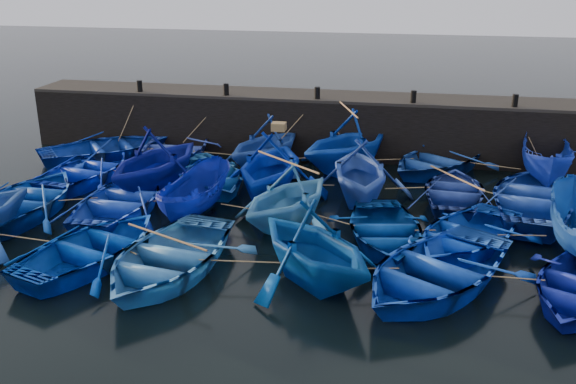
% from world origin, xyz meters
% --- Properties ---
extents(ground, '(120.00, 120.00, 0.00)m').
position_xyz_m(ground, '(0.00, 0.00, 0.00)').
color(ground, black).
rests_on(ground, ground).
extents(quay_wall, '(26.00, 2.50, 2.50)m').
position_xyz_m(quay_wall, '(0.00, 10.50, 1.25)').
color(quay_wall, black).
rests_on(quay_wall, ground).
extents(quay_top, '(26.00, 2.50, 0.12)m').
position_xyz_m(quay_top, '(0.00, 10.50, 2.56)').
color(quay_top, black).
rests_on(quay_top, quay_wall).
extents(bollard_0, '(0.24, 0.24, 0.50)m').
position_xyz_m(bollard_0, '(-8.00, 9.60, 2.87)').
color(bollard_0, black).
rests_on(bollard_0, quay_top).
extents(bollard_1, '(0.24, 0.24, 0.50)m').
position_xyz_m(bollard_1, '(-4.00, 9.60, 2.87)').
color(bollard_1, black).
rests_on(bollard_1, quay_top).
extents(bollard_2, '(0.24, 0.24, 0.50)m').
position_xyz_m(bollard_2, '(0.00, 9.60, 2.87)').
color(bollard_2, black).
rests_on(bollard_2, quay_top).
extents(bollard_3, '(0.24, 0.24, 0.50)m').
position_xyz_m(bollard_3, '(4.00, 9.60, 2.87)').
color(bollard_3, black).
rests_on(bollard_3, quay_top).
extents(bollard_4, '(0.24, 0.24, 0.50)m').
position_xyz_m(bollard_4, '(8.00, 9.60, 2.87)').
color(bollard_4, black).
rests_on(bollard_4, quay_top).
extents(boat_0, '(6.77, 6.56, 1.14)m').
position_xyz_m(boat_0, '(-8.79, 7.44, 0.57)').
color(boat_0, navy).
rests_on(boat_0, ground).
extents(boat_1, '(4.22, 5.75, 1.16)m').
position_xyz_m(boat_1, '(-5.88, 7.78, 0.58)').
color(boat_1, '#3046BA').
rests_on(boat_1, ground).
extents(boat_2, '(5.20, 5.50, 2.29)m').
position_xyz_m(boat_2, '(-1.78, 7.53, 1.14)').
color(boat_2, '#1D449E').
rests_on(boat_2, ground).
extents(boat_3, '(6.27, 6.42, 2.57)m').
position_xyz_m(boat_3, '(1.50, 7.92, 1.28)').
color(boat_3, '#0A3CC2').
rests_on(boat_3, ground).
extents(boat_4, '(6.11, 6.45, 1.09)m').
position_xyz_m(boat_4, '(5.09, 8.48, 0.54)').
color(boat_4, navy).
rests_on(boat_4, ground).
extents(boat_5, '(2.32, 4.99, 1.87)m').
position_xyz_m(boat_5, '(9.17, 7.87, 0.93)').
color(boat_5, '#18319E').
rests_on(boat_5, ground).
extents(boat_6, '(4.25, 5.39, 1.01)m').
position_xyz_m(boat_6, '(-8.19, 4.78, 0.51)').
color(boat_6, '#0927BA').
rests_on(boat_6, ground).
extents(boat_7, '(5.33, 5.81, 2.58)m').
position_xyz_m(boat_7, '(-5.11, 4.11, 1.29)').
color(boat_7, '#020B72').
rests_on(boat_7, ground).
extents(boat_8, '(5.85, 6.18, 1.04)m').
position_xyz_m(boat_8, '(-3.41, 4.93, 0.52)').
color(boat_8, '#1659AA').
rests_on(boat_8, ground).
extents(boat_9, '(4.34, 4.97, 2.52)m').
position_xyz_m(boat_9, '(-0.88, 4.45, 1.26)').
color(boat_9, '#0021A3').
rests_on(boat_9, ground).
extents(boat_10, '(4.70, 5.20, 2.40)m').
position_xyz_m(boat_10, '(2.32, 4.61, 1.20)').
color(boat_10, '#294CAE').
rests_on(boat_10, ground).
extents(boat_11, '(3.50, 4.70, 0.94)m').
position_xyz_m(boat_11, '(5.68, 5.06, 0.47)').
color(boat_11, navy).
rests_on(boat_11, ground).
extents(boat_12, '(5.04, 6.40, 1.20)m').
position_xyz_m(boat_12, '(8.27, 4.57, 0.60)').
color(boat_12, navy).
rests_on(boat_12, ground).
extents(boat_13, '(3.86, 5.37, 1.11)m').
position_xyz_m(boat_13, '(-8.63, 1.17, 0.56)').
color(boat_13, navy).
rests_on(boat_13, ground).
extents(boat_14, '(3.66, 5.08, 1.05)m').
position_xyz_m(boat_14, '(-5.44, 1.79, 0.52)').
color(boat_14, '#1538BF').
rests_on(boat_14, ground).
extents(boat_15, '(2.08, 4.32, 1.61)m').
position_xyz_m(boat_15, '(-2.94, 2.04, 0.80)').
color(boat_15, navy).
rests_on(boat_15, ground).
extents(boat_16, '(5.06, 5.35, 2.22)m').
position_xyz_m(boat_16, '(0.27, 1.71, 1.11)').
color(boat_16, '#357BD0').
rests_on(boat_16, ground).
extents(boat_17, '(4.16, 5.21, 0.97)m').
position_xyz_m(boat_17, '(3.40, 1.05, 0.48)').
color(boat_17, navy).
rests_on(boat_17, ground).
extents(boat_18, '(5.46, 5.97, 1.01)m').
position_xyz_m(boat_18, '(5.81, 1.18, 0.51)').
color(boat_18, '#0634B7').
rests_on(boat_18, ground).
extents(boat_21, '(4.95, 5.84, 1.03)m').
position_xyz_m(boat_21, '(-4.64, -1.84, 0.51)').
color(boat_21, '#00329F').
rests_on(boat_21, ground).
extents(boat_22, '(4.65, 5.95, 1.13)m').
position_xyz_m(boat_22, '(-2.31, -2.11, 0.56)').
color(boat_22, blue).
rests_on(boat_22, ground).
extents(boat_23, '(5.83, 5.81, 2.33)m').
position_xyz_m(boat_23, '(1.69, -1.86, 1.16)').
color(boat_23, navy).
rests_on(boat_23, ground).
extents(boat_24, '(6.48, 7.04, 1.19)m').
position_xyz_m(boat_24, '(4.82, -1.58, 0.60)').
color(boat_24, '#0B37A8').
rests_on(boat_24, ground).
extents(wooden_crate, '(0.48, 0.43, 0.28)m').
position_xyz_m(wooden_crate, '(-0.58, 4.45, 2.66)').
color(wooden_crate, brown).
rests_on(wooden_crate, boat_9).
extents(mooring_ropes, '(18.00, 11.84, 2.10)m').
position_xyz_m(mooring_ropes, '(-0.01, 5.17, 0.89)').
color(mooring_ropes, tan).
rests_on(mooring_ropes, ground).
extents(loose_oars, '(10.24, 12.12, 1.69)m').
position_xyz_m(loose_oars, '(1.28, 3.15, 1.74)').
color(loose_oars, '#99724C').
rests_on(loose_oars, ground).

